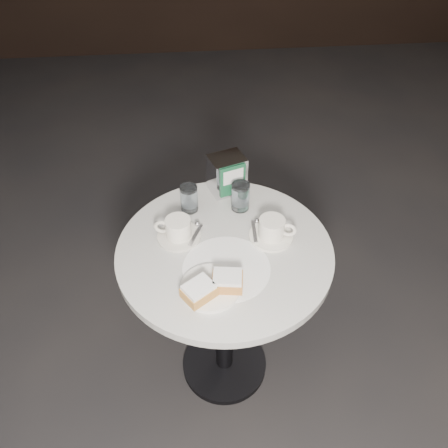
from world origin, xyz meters
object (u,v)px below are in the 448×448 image
cafe_table (225,286)px  water_glass_right (240,197)px  water_glass_left (189,199)px  coffee_cup_left (178,230)px  napkin_dispenser (227,174)px  coffee_cup_right (272,230)px  beignet_plate (212,287)px

cafe_table → water_glass_right: water_glass_right is taller
cafe_table → water_glass_left: (-0.10, 0.20, 0.25)m
coffee_cup_left → napkin_dispenser: size_ratio=1.14×
water_glass_right → coffee_cup_left: bearing=-149.9°
water_glass_left → napkin_dispenser: 0.17m
coffee_cup_right → water_glass_left: (-0.26, 0.17, 0.01)m
coffee_cup_left → coffee_cup_right: size_ratio=0.91×
water_glass_right → napkin_dispenser: size_ratio=0.70×
cafe_table → coffee_cup_right: (0.16, 0.03, 0.23)m
water_glass_left → napkin_dispenser: bearing=34.5°
water_glass_left → cafe_table: bearing=-62.3°
coffee_cup_right → napkin_dispenser: (-0.12, 0.26, 0.04)m
beignet_plate → coffee_cup_left: size_ratio=1.33×
beignet_plate → water_glass_left: size_ratio=2.26×
napkin_dispenser → beignet_plate: bearing=-119.7°
cafe_table → coffee_cup_left: coffee_cup_left is taller
coffee_cup_left → coffee_cup_right: 0.31m
cafe_table → beignet_plate: beignet_plate is taller
beignet_plate → napkin_dispenser: bearing=79.1°
cafe_table → water_glass_right: 0.32m
cafe_table → water_glass_left: bearing=117.7°
beignet_plate → water_glass_right: bearing=70.8°
cafe_table → water_glass_right: bearing=68.9°
water_glass_left → coffee_cup_left: bearing=-107.1°
beignet_plate → coffee_cup_left: bearing=111.5°
napkin_dispenser → water_glass_right: bearing=-90.0°
napkin_dispenser → coffee_cup_right: bearing=-84.1°
cafe_table → coffee_cup_right: bearing=11.8°
beignet_plate → coffee_cup_right: 0.30m
coffee_cup_left → beignet_plate: bearing=-58.8°
coffee_cup_right → water_glass_right: bearing=135.9°
beignet_plate → napkin_dispenser: size_ratio=1.52×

